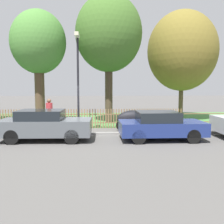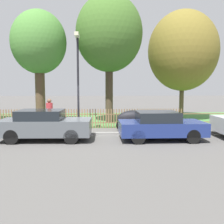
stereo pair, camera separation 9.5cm
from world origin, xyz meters
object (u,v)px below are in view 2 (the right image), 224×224
Objects in this scene: parked_car_red_compact at (160,125)px; tree_far_left at (183,51)px; parked_car_navy_estate at (45,125)px; covered_motorcycle at (135,118)px; street_lamp at (78,71)px; tree_behind_motorcycle at (39,44)px; tree_mid_park at (109,34)px; pedestrian_near_fence at (50,113)px.

tree_far_left reaches higher than parked_car_red_compact.
parked_car_navy_estate is 1.08× the size of parked_car_red_compact.
street_lamp reaches higher than covered_motorcycle.
tree_behind_motorcycle is 0.85× the size of tree_mid_park.
street_lamp is (1.67, -0.88, 2.27)m from pedestrian_near_fence.
street_lamp is (1.39, 1.79, 2.56)m from parked_car_navy_estate.
parked_car_red_compact is 6.27m from pedestrian_near_fence.
pedestrian_near_fence is (-3.47, -2.85, -4.92)m from tree_mid_park.
tree_far_left reaches higher than pedestrian_near_fence.
tree_mid_park is 1.06× the size of tree_far_left.
street_lamp is at bearing -49.70° from tree_behind_motorcycle.
pedestrian_near_fence is at bearing -66.25° from tree_behind_motorcycle.
covered_motorcycle is 7.67m from tree_far_left.
tree_mid_park is at bearing -164.50° from tree_far_left.
tree_mid_park reaches higher than pedestrian_near_fence.
street_lamp reaches higher than pedestrian_near_fence.
parked_car_navy_estate is 2.70m from pedestrian_near_fence.
pedestrian_near_fence is at bearing 175.59° from covered_motorcycle.
street_lamp is (2.67, -3.15, -1.88)m from tree_behind_motorcycle.
tree_far_left reaches higher than parked_car_navy_estate.
tree_behind_motorcycle is 4.54m from street_lamp.
tree_behind_motorcycle is at bearing 130.30° from street_lamp.
street_lamp reaches higher than parked_car_navy_estate.
pedestrian_near_fence reaches higher than covered_motorcycle.
tree_mid_park is (4.47, 0.58, 0.77)m from tree_behind_motorcycle.
parked_car_navy_estate is at bearing -127.77° from street_lamp.
parked_car_red_compact is 2.67m from covered_motorcycle.
tree_far_left is (5.52, 1.53, -0.84)m from tree_mid_park.
tree_behind_motorcycle reaches higher than street_lamp.
tree_behind_motorcycle is (-5.80, 2.58, 4.47)m from covered_motorcycle.
covered_motorcycle is at bearing 29.59° from parked_car_navy_estate.
tree_mid_park is at bearing 112.07° from covered_motorcycle.
tree_mid_park reaches higher than parked_car_navy_estate.
tree_behind_motorcycle is 4.57m from tree_mid_park.
parked_car_red_compact is at bearing -115.34° from tree_far_left.
parked_car_navy_estate is 0.81× the size of street_lamp.
pedestrian_near_fence reaches higher than parked_car_navy_estate.
parked_car_red_compact reaches higher than covered_motorcycle.
parked_car_navy_estate is 8.23m from tree_mid_park.
tree_far_left is 4.49× the size of pedestrian_near_fence.
parked_car_red_compact is (5.28, -0.19, -0.05)m from parked_car_navy_estate.
parked_car_navy_estate is 3.42m from street_lamp.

